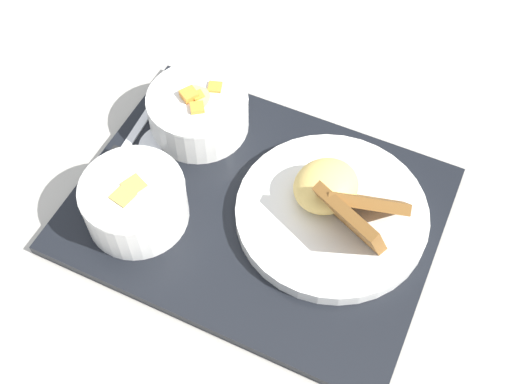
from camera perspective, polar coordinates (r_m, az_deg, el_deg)
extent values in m
plane|color=#ADA89E|center=(0.74, 0.00, -1.82)|extent=(4.00, 4.00, 0.00)
cube|color=black|center=(0.74, 0.00, -1.57)|extent=(0.42, 0.33, 0.01)
cylinder|color=white|center=(0.79, -5.14, 7.12)|extent=(0.12, 0.12, 0.05)
torus|color=white|center=(0.77, -5.27, 8.22)|extent=(0.12, 0.12, 0.01)
cylinder|color=#A8D184|center=(0.78, -5.70, 8.42)|extent=(0.04, 0.04, 0.01)
cylinder|color=#A8D184|center=(0.78, -7.43, 8.38)|extent=(0.05, 0.05, 0.00)
cylinder|color=#A8D184|center=(0.79, -4.07, 9.44)|extent=(0.05, 0.05, 0.02)
cylinder|color=#A8D184|center=(0.77, -5.38, 8.19)|extent=(0.05, 0.04, 0.02)
cylinder|color=#A8D184|center=(0.76, -5.09, 6.85)|extent=(0.05, 0.05, 0.01)
cube|color=orange|center=(0.77, -5.16, 8.31)|extent=(0.02, 0.02, 0.01)
cube|color=orange|center=(0.76, -5.23, 7.27)|extent=(0.02, 0.02, 0.01)
cube|color=orange|center=(0.77, -5.95, 8.44)|extent=(0.03, 0.03, 0.02)
cube|color=orange|center=(0.78, -3.65, 9.07)|extent=(0.02, 0.02, 0.01)
cylinder|color=white|center=(0.72, -10.71, -0.89)|extent=(0.11, 0.11, 0.06)
torus|color=white|center=(0.70, -11.04, 0.27)|extent=(0.12, 0.12, 0.01)
cylinder|color=olive|center=(0.71, -10.75, -0.75)|extent=(0.10, 0.10, 0.05)
cube|color=tan|center=(0.69, -11.64, -0.64)|extent=(0.03, 0.03, 0.02)
cube|color=tan|center=(0.70, -10.73, 0.32)|extent=(0.03, 0.03, 0.02)
cylinder|color=white|center=(0.72, 6.73, -1.92)|extent=(0.22, 0.22, 0.02)
ellipsoid|color=#EFC666|center=(0.71, 6.24, 0.54)|extent=(0.10, 0.10, 0.04)
cube|color=brown|center=(0.69, 8.53, -2.51)|extent=(0.10, 0.08, 0.08)
cube|color=brown|center=(0.70, 9.84, -0.91)|extent=(0.09, 0.08, 0.08)
cube|color=silver|center=(0.82, -10.05, 6.21)|extent=(0.01, 0.11, 0.00)
cube|color=black|center=(0.77, -13.03, 1.92)|extent=(0.02, 0.06, 0.02)
ellipsoid|color=silver|center=(0.79, -8.97, 4.54)|extent=(0.04, 0.05, 0.01)
cube|color=silver|center=(0.77, -11.89, 1.08)|extent=(0.02, 0.09, 0.01)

